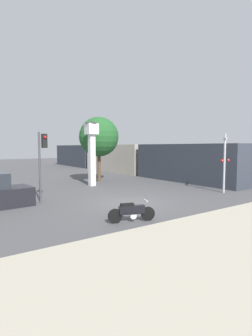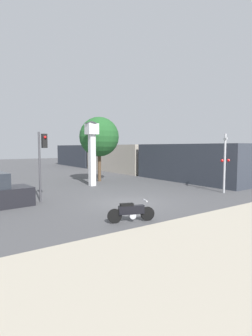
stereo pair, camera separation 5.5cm
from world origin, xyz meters
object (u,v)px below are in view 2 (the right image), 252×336
motorcycle (131,212)px  railroad_crossing_signal (225,161)px  clock_tower (92,144)px  street_tree (99,137)px  traffic_light (42,154)px  freight_train (117,158)px

motorcycle → railroad_crossing_signal: 9.71m
clock_tower → street_tree: size_ratio=0.89×
traffic_light → street_tree: street_tree is taller
freight_train → street_tree: size_ratio=6.06×
freight_train → traffic_light: bearing=-135.7°
clock_tower → traffic_light: 6.57m
freight_train → railroad_crossing_signal: 17.72m
motorcycle → traffic_light: size_ratio=0.49×
freight_train → railroad_crossing_signal: railroad_crossing_signal is taller
traffic_light → railroad_crossing_signal: railroad_crossing_signal is taller
motorcycle → freight_train: size_ratio=0.06×
clock_tower → street_tree: bearing=49.0°
clock_tower → freight_train: clock_tower is taller
clock_tower → railroad_crossing_signal: clock_tower is taller
street_tree → traffic_light: bearing=-139.3°
clock_tower → traffic_light: clock_tower is taller
motorcycle → railroad_crossing_signal: railroad_crossing_signal is taller
clock_tower → traffic_light: (-5.21, -3.96, -0.65)m
motorcycle → freight_train: (11.96, 19.55, 1.27)m
motorcycle → traffic_light: bearing=125.4°
freight_train → street_tree: street_tree is taller
railroad_crossing_signal → street_tree: street_tree is taller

